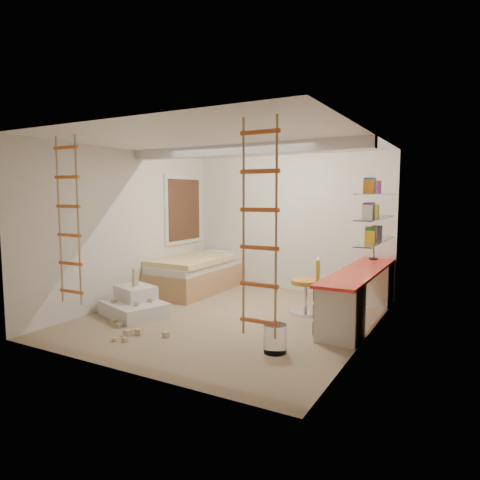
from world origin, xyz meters
The scene contains 15 objects.
floor centered at (0.00, 0.00, 0.00)m, with size 4.50×4.50×0.00m, color #958160.
ceiling_beam centered at (0.00, 0.30, 2.52)m, with size 4.00×0.18×0.16m, color white.
window_frame centered at (-1.97, 1.50, 1.55)m, with size 0.06×1.15×1.35m, color white.
window_blind centered at (-1.93, 1.50, 1.55)m, with size 0.02×1.00×1.20m, color #4C2D1E.
rope_ladder_left centered at (-1.35, -1.75, 1.52)m, with size 0.41×0.04×2.13m, color orange, non-canonical shape.
rope_ladder_right centered at (1.35, -1.75, 1.52)m, with size 0.41×0.04×2.13m, color #E05B26, non-canonical shape.
waste_bin centered at (1.18, -0.99, 0.17)m, with size 0.27×0.27×0.34m, color white.
desk centered at (1.72, 0.86, 0.40)m, with size 0.56×2.80×0.75m.
shelves centered at (1.87, 1.13, 1.50)m, with size 0.25×1.80×0.71m.
bed centered at (-1.48, 1.23, 0.33)m, with size 1.02×2.00×0.69m.
task_lamp centered at (1.67, 1.82, 1.14)m, with size 0.14×0.36×0.57m.
swivel_chair centered at (0.94, 0.75, 0.32)m, with size 0.64×0.64×0.87m.
play_platform centered at (-1.38, -0.58, 0.17)m, with size 1.14×1.00×0.42m.
toy_blocks centered at (-1.05, -0.98, 0.22)m, with size 1.37×1.24×0.69m.
books centered at (1.87, 1.13, 1.64)m, with size 0.14×0.70×0.92m.
Camera 1 is at (3.17, -5.43, 1.84)m, focal length 32.00 mm.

